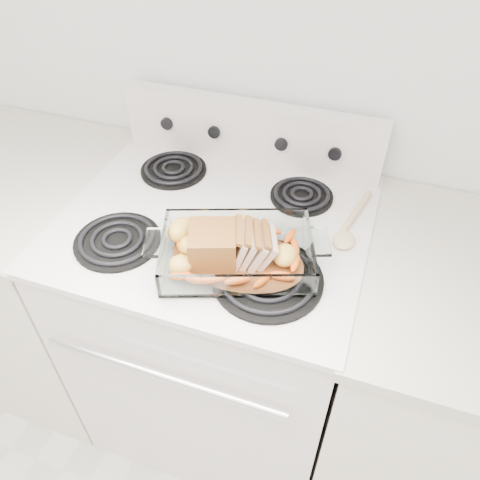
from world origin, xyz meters
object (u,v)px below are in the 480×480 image
(electric_range, at_px, (220,325))
(counter_left, at_px, (47,279))
(baking_dish, at_px, (237,255))
(pork_roast, at_px, (225,243))
(counter_right, at_px, (433,390))

(electric_range, height_order, counter_left, electric_range)
(baking_dish, bearing_deg, counter_left, 150.63)
(counter_left, distance_m, baking_dish, 0.93)
(pork_roast, bearing_deg, electric_range, 105.24)
(baking_dish, bearing_deg, counter_right, -6.25)
(electric_range, distance_m, counter_right, 0.67)
(counter_left, relative_size, baking_dish, 2.76)
(counter_left, xyz_separation_m, baking_dish, (0.77, -0.13, 0.50))
(counter_left, bearing_deg, electric_range, 0.10)
(electric_range, bearing_deg, baking_dish, -51.08)
(electric_range, xyz_separation_m, counter_right, (0.66, -0.00, -0.02))
(electric_range, relative_size, baking_dish, 3.31)
(electric_range, height_order, counter_right, electric_range)
(baking_dish, xyz_separation_m, pork_roast, (-0.03, -0.00, 0.03))
(counter_right, height_order, baking_dish, baking_dish)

